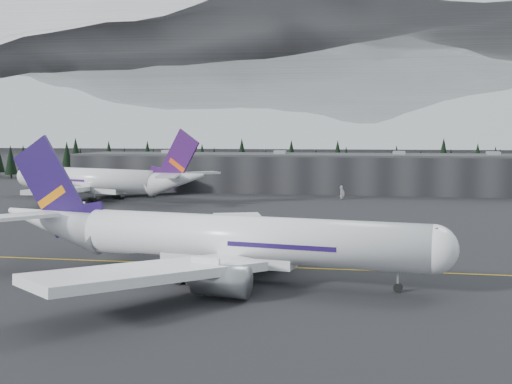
% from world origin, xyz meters
% --- Properties ---
extents(ground, '(1400.00, 1400.00, 0.00)m').
position_xyz_m(ground, '(0.00, 0.00, 0.00)').
color(ground, black).
rests_on(ground, ground).
extents(taxiline, '(400.00, 0.40, 0.02)m').
position_xyz_m(taxiline, '(0.00, -2.00, 0.01)').
color(taxiline, gold).
rests_on(taxiline, ground).
extents(terminal, '(160.00, 30.00, 12.60)m').
position_xyz_m(terminal, '(0.00, 125.00, 6.30)').
color(terminal, black).
rests_on(terminal, ground).
extents(treeline, '(360.00, 20.00, 15.00)m').
position_xyz_m(treeline, '(0.00, 162.00, 7.50)').
color(treeline, black).
rests_on(treeline, ground).
extents(mountain_ridge, '(4400.00, 900.00, 420.00)m').
position_xyz_m(mountain_ridge, '(0.00, 1000.00, 0.00)').
color(mountain_ridge, white).
rests_on(mountain_ridge, ground).
extents(jet_main, '(65.48, 60.02, 19.35)m').
position_xyz_m(jet_main, '(-1.05, -10.22, 5.46)').
color(jet_main, white).
rests_on(jet_main, ground).
extents(jet_parked, '(68.74, 61.63, 20.86)m').
position_xyz_m(jet_parked, '(-56.37, 82.08, 5.88)').
color(jet_parked, silver).
rests_on(jet_parked, ground).
extents(gse_vehicle_a, '(2.77, 5.08, 1.35)m').
position_xyz_m(gse_vehicle_a, '(-45.47, 93.67, 0.68)').
color(gse_vehicle_a, '#BABABC').
rests_on(gse_vehicle_a, ground).
extents(gse_vehicle_b, '(4.27, 2.06, 1.41)m').
position_xyz_m(gse_vehicle_b, '(12.51, 97.57, 0.70)').
color(gse_vehicle_b, silver).
rests_on(gse_vehicle_b, ground).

